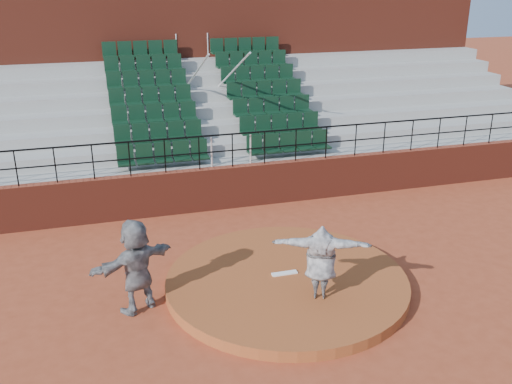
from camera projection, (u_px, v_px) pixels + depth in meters
ground at (286, 287)px, 13.06m from camera, size 90.00×90.00×0.00m
pitchers_mound at (287, 282)px, 13.01m from camera, size 5.50×5.50×0.25m
pitching_rubber at (285, 273)px, 13.09m from camera, size 0.60×0.15×0.03m
boundary_wall at (233, 187)px, 17.30m from camera, size 24.00×0.30×1.30m
wall_railing at (232, 143)px, 16.81m from camera, size 24.04×0.05×1.03m
seating_deck at (208, 132)px, 20.29m from camera, size 24.00×5.97×4.63m
press_box_facade at (186, 57)px, 23.07m from camera, size 24.00×3.00×7.10m
pitcher at (321, 262)px, 11.90m from camera, size 2.10×1.28×1.66m
fielder at (136, 266)px, 11.83m from camera, size 1.99×1.39×2.06m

